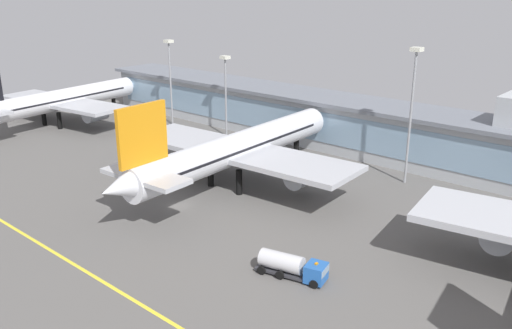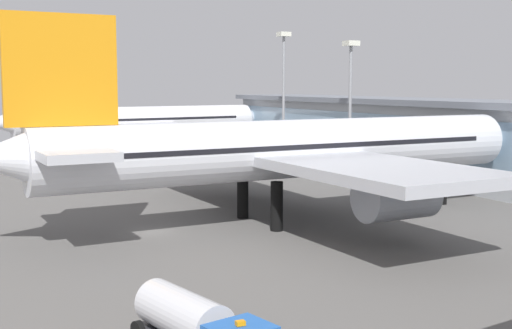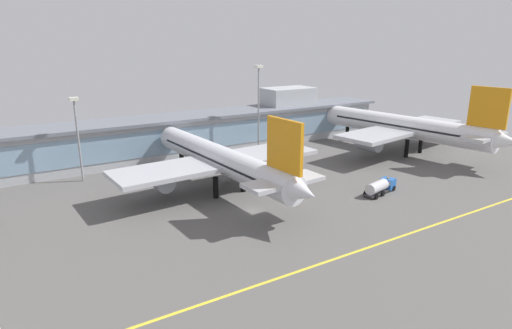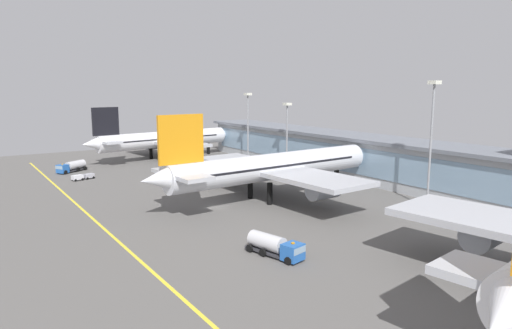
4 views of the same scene
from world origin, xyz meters
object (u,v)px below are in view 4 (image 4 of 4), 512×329
object	(u,v)px
baggage_tug_near	(83,177)
service_truck_far	(276,246)
airliner_near_left	(164,140)
airliner_near_right	(273,167)
fuel_tanker_truck	(71,167)
apron_light_mast_centre	(432,126)
apron_light_mast_west	(248,117)
apron_light_mast_east	(287,125)

from	to	relation	value
baggage_tug_near	service_truck_far	world-z (taller)	service_truck_far
airliner_near_left	airliner_near_right	bearing A→B (deg)	-99.08
airliner_near_right	fuel_tanker_truck	size ratio (longest dim) A/B	6.48
service_truck_far	apron_light_mast_centre	distance (m)	42.63
fuel_tanker_truck	apron_light_mast_centre	xyz separation A→B (m)	(77.74, 48.95, 14.30)
airliner_near_right	fuel_tanker_truck	bearing A→B (deg)	113.53
apron_light_mast_west	apron_light_mast_centre	world-z (taller)	apron_light_mast_centre
baggage_tug_near	service_truck_far	xyz separation A→B (m)	(69.99, 9.10, 0.72)
apron_light_mast_east	baggage_tug_near	bearing A→B (deg)	-110.72
apron_light_mast_east	fuel_tanker_truck	bearing A→B (deg)	-122.40
service_truck_far	apron_light_mast_east	distance (m)	66.36
apron_light_mast_centre	service_truck_far	bearing A→B (deg)	-82.79
apron_light_mast_west	apron_light_mast_east	world-z (taller)	apron_light_mast_west
fuel_tanker_truck	apron_light_mast_east	bearing A→B (deg)	115.65
fuel_tanker_truck	service_truck_far	bearing A→B (deg)	64.33
baggage_tug_near	apron_light_mast_east	distance (m)	54.67
apron_light_mast_centre	baggage_tug_near	bearing A→B (deg)	-143.00
service_truck_far	baggage_tug_near	bearing A→B (deg)	173.97
fuel_tanker_truck	apron_light_mast_east	distance (m)	60.17
baggage_tug_near	airliner_near_right	bearing A→B (deg)	108.04
airliner_near_right	apron_light_mast_west	distance (m)	47.43
baggage_tug_near	service_truck_far	distance (m)	70.58
apron_light_mast_west	airliner_near_right	bearing A→B (deg)	-26.28
fuel_tanker_truck	apron_light_mast_west	distance (m)	52.26
service_truck_far	apron_light_mast_west	distance (m)	80.89
baggage_tug_near	apron_light_mast_centre	world-z (taller)	apron_light_mast_centre
airliner_near_right	apron_light_mast_east	world-z (taller)	apron_light_mast_east
airliner_near_left	apron_light_mast_west	size ratio (longest dim) A/B	2.49
fuel_tanker_truck	baggage_tug_near	world-z (taller)	fuel_tanker_truck
apron_light_mast_centre	airliner_near_left	bearing A→B (deg)	-167.72
airliner_near_left	airliner_near_right	world-z (taller)	airliner_near_right
airliner_near_left	apron_light_mast_west	world-z (taller)	apron_light_mast_west
apron_light_mast_centre	fuel_tanker_truck	bearing A→B (deg)	-147.80
airliner_near_left	fuel_tanker_truck	xyz separation A→B (m)	(7.64, -30.37, -4.77)
apron_light_mast_west	airliner_near_left	bearing A→B (deg)	-138.76
airliner_near_right	baggage_tug_near	size ratio (longest dim) A/B	10.01
airliner_near_right	baggage_tug_near	bearing A→B (deg)	120.02
baggage_tug_near	apron_light_mast_west	distance (m)	50.67
service_truck_far	apron_light_mast_west	bearing A→B (deg)	136.71
fuel_tanker_truck	apron_light_mast_east	world-z (taller)	apron_light_mast_east
airliner_near_left	apron_light_mast_west	bearing A→B (deg)	-55.83
apron_light_mast_west	apron_light_mast_centre	xyz separation A→B (m)	(64.25, 0.06, 1.68)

